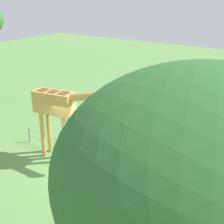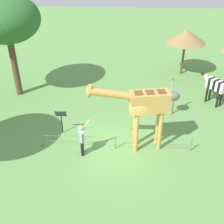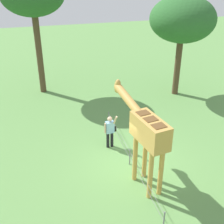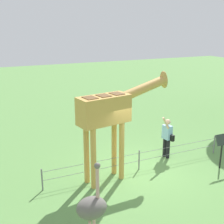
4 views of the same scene
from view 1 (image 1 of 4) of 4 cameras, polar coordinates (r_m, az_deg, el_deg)
name	(u,v)px [view 1 (image 1 of 4)]	position (r m, az deg, el deg)	size (l,w,h in m)	color
ground_plane	(84,166)	(12.88, -5.28, -9.93)	(60.00, 60.00, 0.00)	#60934C
giraffe	(60,107)	(12.60, -9.59, 0.95)	(3.64, 1.11, 3.53)	gold
visitor	(123,150)	(12.10, 2.05, -7.11)	(0.55, 0.58, 1.77)	black
tree_east	(205,173)	(4.05, 16.85, -10.85)	(3.82, 3.82, 6.00)	brown
info_sign	(128,179)	(10.34, 3.05, -12.36)	(0.56, 0.21, 1.32)	black
wire_fence	(86,155)	(12.80, -4.77, -8.01)	(7.05, 0.05, 0.75)	slate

